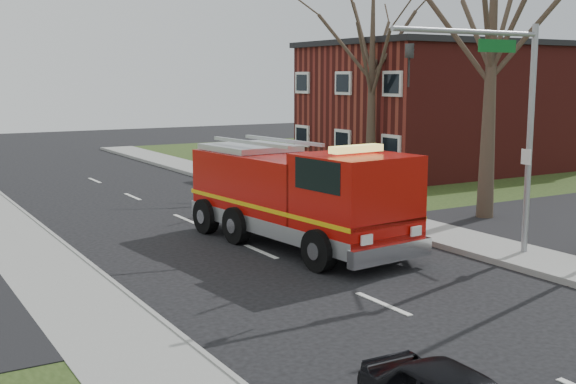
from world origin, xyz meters
TOP-DOWN VIEW (x-y plane):
  - ground at (0.00, 0.00)m, footprint 120.00×120.00m
  - sidewalk_right at (6.20, 0.00)m, footprint 2.40×80.00m
  - sidewalk_left at (-6.20, 0.00)m, footprint 2.40×80.00m
  - brick_building at (19.00, 18.00)m, footprint 15.40×10.40m
  - health_center_sign at (10.50, 12.50)m, footprint 0.12×2.00m
  - bare_tree_near at (9.50, 6.00)m, footprint 6.00×6.00m
  - bare_tree_far at (11.00, 15.00)m, footprint 5.25×5.25m
  - traffic_signal_mast at (5.21, 1.50)m, footprint 5.29×0.18m
  - fire_engine at (1.43, 6.09)m, footprint 3.90×8.70m

SIDE VIEW (x-z plane):
  - ground at x=0.00m, z-range 0.00..0.00m
  - sidewalk_right at x=6.20m, z-range 0.00..0.15m
  - sidewalk_left at x=-6.20m, z-range 0.00..0.15m
  - health_center_sign at x=10.50m, z-range 0.18..1.58m
  - fire_engine at x=1.43m, z-range -0.16..3.25m
  - brick_building at x=19.00m, z-range 0.03..7.28m
  - traffic_signal_mast at x=5.21m, z-range 1.31..8.11m
  - bare_tree_far at x=11.00m, z-range 1.24..11.74m
  - bare_tree_near at x=9.50m, z-range 1.41..13.41m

